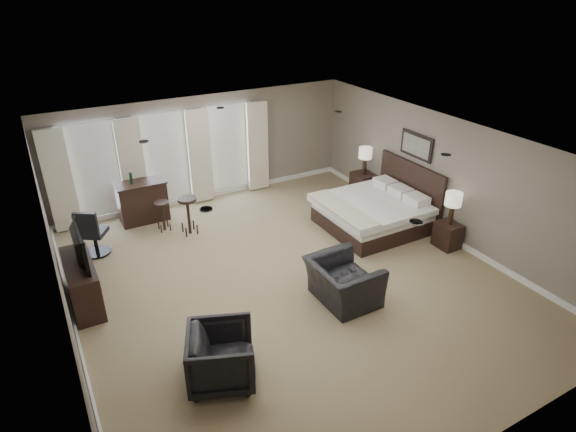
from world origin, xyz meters
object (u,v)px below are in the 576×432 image
nightstand_far (363,185)px  dresser (82,283)px  bar_stool_left (163,216)px  bar_counter (143,201)px  bar_stool_right (189,216)px  bed (372,200)px  lamp_near (452,208)px  lamp_far (365,161)px  nightstand_near (447,235)px  armchair_near (343,275)px  armchair_far (221,354)px  desk_chair (93,231)px  tv (77,259)px

nightstand_far → dresser: (-6.92, -1.27, 0.10)m
bar_stool_left → bar_counter: bearing=111.3°
dresser → bar_stool_right: size_ratio=1.66×
bed → dresser: 6.04m
bar_stool_right → dresser: bearing=-147.3°
lamp_near → lamp_far: 2.90m
nightstand_near → lamp_far: size_ratio=0.79×
bed → lamp_near: bed is taller
lamp_far → bar_counter: 5.42m
nightstand_far → armchair_near: armchair_near is taller
nightstand_near → bar_stool_right: bearing=144.8°
nightstand_near → bar_stool_right: 5.52m
bed → armchair_far: size_ratio=2.32×
bar_stool_left → armchair_far: bearing=-96.5°
nightstand_near → bar_counter: size_ratio=0.49×
lamp_near → lamp_far: (0.00, 2.90, 0.08)m
armchair_far → desk_chair: 4.54m
nightstand_near → tv: tv is taller
nightstand_near → dresser: dresser is taller
nightstand_near → desk_chair: bearing=153.1°
lamp_far → armchair_near: 4.51m
lamp_far → lamp_near: bearing=-90.0°
lamp_far → bar_stool_left: (-4.96, 0.70, -0.63)m
nightstand_near → dresser: size_ratio=0.38×
bar_stool_left → bar_stool_right: 0.62m
nightstand_far → tv: tv is taller
bed → bar_counter: bearing=146.9°
bed → nightstand_far: bed is taller
dresser → bar_stool_left: 2.78m
nightstand_far → bar_stool_right: size_ratio=0.74×
bed → bar_stool_left: bed is taller
nightstand_far → tv: 7.06m
bar_stool_left → bar_stool_right: bearing=-43.0°
armchair_near → bar_stool_left: 4.52m
lamp_far → tv: 7.04m
nightstand_far → bar_stool_left: size_ratio=0.92×
armchair_near → bar_counter: armchair_near is taller
bar_stool_left → bar_stool_right: bar_stool_right is taller
bed → lamp_near: bearing=-58.5°
bed → bar_stool_right: bearing=154.5°
dresser → armchair_far: size_ratio=1.54×
tv → bar_stool_left: tv is taller
dresser → bar_counter: size_ratio=1.28×
bed → bar_stool_right: bed is taller
tv → armchair_far: 3.16m
desk_chair → bar_stool_right: bearing=-150.7°
armchair_far → armchair_near: bearing=-52.7°
nightstand_near → bed: bearing=121.5°
nightstand_far → desk_chair: desk_chair is taller
armchair_near → bar_counter: (-2.25, 4.74, -0.03)m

